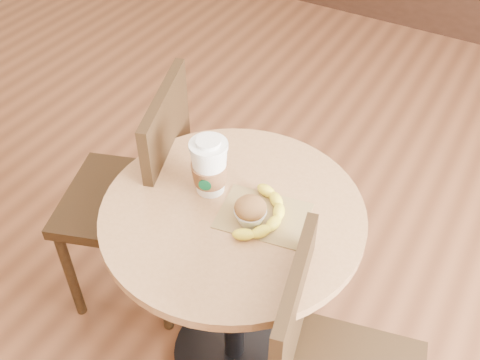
{
  "coord_description": "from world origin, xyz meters",
  "views": [
    {
      "loc": [
        0.57,
        -0.82,
        1.86
      ],
      "look_at": [
        0.01,
        0.15,
        0.83
      ],
      "focal_mm": 42.0,
      "sensor_mm": 36.0,
      "label": 1
    }
  ],
  "objects": [
    {
      "name": "coffee_cup",
      "position": [
        -0.09,
        0.15,
        0.83
      ],
      "size": [
        0.11,
        0.11,
        0.18
      ],
      "rotation": [
        0.0,
        0.0,
        0.31
      ],
      "color": "white",
      "rests_on": "cafe_table"
    },
    {
      "name": "kraft_bag",
      "position": [
        0.1,
        0.13,
        0.75
      ],
      "size": [
        0.27,
        0.22,
        0.0
      ],
      "primitive_type": "cube",
      "rotation": [
        0.0,
        0.0,
        0.18
      ],
      "color": "olive",
      "rests_on": "cafe_table"
    },
    {
      "name": "muffin",
      "position": [
        0.07,
        0.09,
        0.79
      ],
      "size": [
        0.09,
        0.09,
        0.08
      ],
      "color": "silver",
      "rests_on": "kraft_bag"
    },
    {
      "name": "banana",
      "position": [
        0.1,
        0.12,
        0.77
      ],
      "size": [
        0.15,
        0.25,
        0.03
      ],
      "primitive_type": null,
      "rotation": [
        0.0,
        0.0,
        0.07
      ],
      "color": "yellow",
      "rests_on": "kraft_bag"
    },
    {
      "name": "cafe_table",
      "position": [
        0.01,
        0.11,
        0.55
      ],
      "size": [
        0.74,
        0.74,
        0.75
      ],
      "color": "black",
      "rests_on": "ground"
    },
    {
      "name": "chair_left",
      "position": [
        -0.43,
        0.21,
        0.52
      ],
      "size": [
        0.53,
        0.53,
        0.94
      ],
      "rotation": [
        0.0,
        0.0,
        -1.24
      ],
      "color": "#302010",
      "rests_on": "ground"
    }
  ]
}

